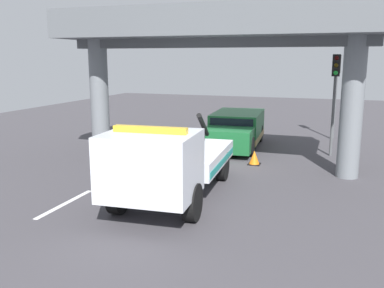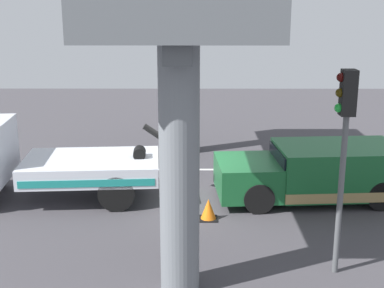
% 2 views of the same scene
% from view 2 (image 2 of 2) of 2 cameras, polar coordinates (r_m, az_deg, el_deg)
% --- Properties ---
extents(ground_plane, '(60.00, 40.00, 0.10)m').
position_cam_2_polar(ground_plane, '(15.63, 0.18, -5.99)').
color(ground_plane, '#423F44').
extents(lane_stripe_west, '(2.60, 0.16, 0.01)m').
position_cam_2_polar(lane_stripe_west, '(19.16, 18.45, -2.62)').
color(lane_stripe_west, silver).
rests_on(lane_stripe_west, ground).
extents(lane_stripe_mid, '(2.60, 0.16, 0.01)m').
position_cam_2_polar(lane_stripe_mid, '(18.19, 0.18, -2.74)').
color(lane_stripe_mid, silver).
rests_on(lane_stripe_mid, ground).
extents(lane_stripe_east, '(2.60, 0.16, 0.01)m').
position_cam_2_polar(lane_stripe_east, '(19.16, -18.09, -2.59)').
color(lane_stripe_east, silver).
rests_on(lane_stripe_east, ground).
extents(tow_truck_white, '(7.32, 2.78, 2.46)m').
position_cam_2_polar(tow_truck_white, '(15.94, -17.62, -1.56)').
color(tow_truck_white, silver).
rests_on(tow_truck_white, ground).
extents(towed_van_green, '(5.33, 2.52, 1.58)m').
position_cam_2_polar(towed_van_green, '(15.76, 13.20, -3.03)').
color(towed_van_green, '#195B2D').
rests_on(towed_van_green, ground).
extents(overpass_structure, '(3.60, 11.96, 5.94)m').
position_cam_2_polar(overpass_structure, '(14.60, -0.90, 13.09)').
color(overpass_structure, slate).
rests_on(overpass_structure, ground).
extents(traffic_light_far, '(0.39, 0.32, 4.29)m').
position_cam_2_polar(traffic_light_far, '(10.95, 15.99, 1.60)').
color(traffic_light_far, '#515456').
rests_on(traffic_light_far, ground).
extents(traffic_cone_orange, '(0.47, 0.47, 0.56)m').
position_cam_2_polar(traffic_cone_orange, '(14.10, 1.77, -7.04)').
color(traffic_cone_orange, orange).
rests_on(traffic_cone_orange, ground).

